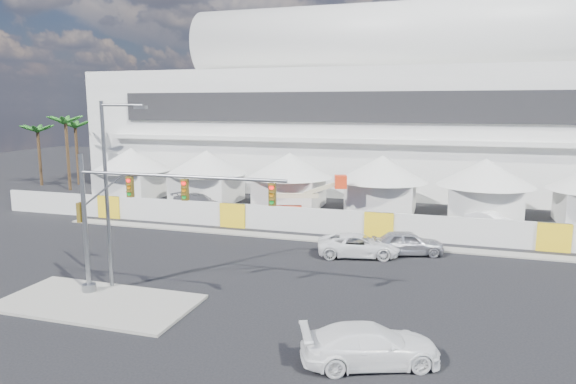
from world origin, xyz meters
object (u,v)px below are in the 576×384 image
(sedan_silver, at_px, (407,243))
(lot_car_a, at_px, (490,220))
(lot_car_c, at_px, (198,202))
(pickup_curb, at_px, (358,245))
(streetlight_median, at_px, (110,182))
(traffic_mast, at_px, (125,218))
(pickup_near, at_px, (370,345))
(boom_lift, at_px, (287,209))

(sedan_silver, distance_m, lot_car_a, 11.40)
(lot_car_a, distance_m, lot_car_c, 26.22)
(pickup_curb, xyz_separation_m, streetlight_median, (-11.76, -10.11, 5.19))
(lot_car_a, height_order, traffic_mast, traffic_mast)
(lot_car_c, bearing_deg, pickup_near, -124.13)
(sedan_silver, xyz_separation_m, pickup_curb, (-3.11, -1.38, -0.06))
(sedan_silver, distance_m, pickup_curb, 3.40)
(pickup_curb, height_order, streetlight_median, streetlight_median)
(pickup_curb, height_order, pickup_near, pickup_near)
(pickup_near, bearing_deg, pickup_curb, -10.91)
(lot_car_c, distance_m, streetlight_median, 21.77)
(lot_car_c, xyz_separation_m, boom_lift, (9.47, -1.80, 0.28))
(lot_car_a, bearing_deg, pickup_curb, 175.67)
(pickup_curb, xyz_separation_m, lot_car_a, (9.05, 11.11, -0.09))
(lot_car_c, bearing_deg, sedan_silver, -97.06)
(sedan_silver, height_order, lot_car_a, sedan_silver)
(pickup_curb, bearing_deg, streetlight_median, 118.14)
(lot_car_c, bearing_deg, pickup_curb, -104.29)
(streetlight_median, bearing_deg, pickup_near, -16.06)
(sedan_silver, height_order, traffic_mast, traffic_mast)
(sedan_silver, xyz_separation_m, pickup_near, (-0.24, -15.70, -0.03))
(pickup_curb, xyz_separation_m, pickup_near, (2.86, -14.31, 0.03))
(pickup_near, bearing_deg, traffic_mast, 54.43)
(lot_car_c, height_order, streetlight_median, streetlight_median)
(sedan_silver, bearing_deg, pickup_curb, 97.13)
(lot_car_a, relative_size, traffic_mast, 0.35)
(pickup_curb, relative_size, pickup_near, 1.00)
(pickup_curb, bearing_deg, lot_car_c, 46.37)
(pickup_near, distance_m, boom_lift, 25.18)
(lot_car_c, bearing_deg, boom_lift, -83.96)
(lot_car_a, xyz_separation_m, streetlight_median, (-20.81, -21.21, 5.27))
(traffic_mast, bearing_deg, lot_car_a, 49.26)
(lot_car_c, relative_size, streetlight_median, 0.55)
(streetlight_median, bearing_deg, boom_lift, 77.70)
(pickup_near, distance_m, lot_car_a, 26.16)
(streetlight_median, distance_m, boom_lift, 19.70)
(boom_lift, bearing_deg, sedan_silver, -50.00)
(pickup_near, distance_m, lot_car_c, 31.76)
(sedan_silver, relative_size, boom_lift, 0.59)
(lot_car_a, bearing_deg, pickup_near, -158.84)
(sedan_silver, distance_m, streetlight_median, 19.47)
(streetlight_median, xyz_separation_m, boom_lift, (4.07, 18.65, -4.86))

